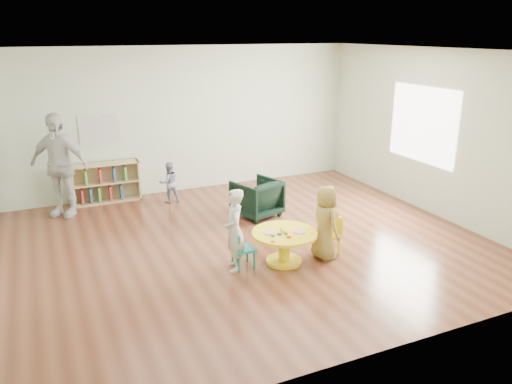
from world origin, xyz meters
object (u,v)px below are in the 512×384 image
toddler (169,182)px  adult_caretaker (59,165)px  activity_table (284,241)px  child_left (234,230)px  child_right (325,222)px  bookshelf (105,183)px  kid_chair_left (241,248)px  kid_chair_right (330,233)px  armchair (257,198)px

toddler → adult_caretaker: (-1.85, 0.10, 0.51)m
activity_table → child_left: size_ratio=0.80×
child_right → toddler: child_right is taller
bookshelf → child_left: bearing=-72.0°
activity_table → adult_caretaker: (-2.63, 3.23, 0.58)m
kid_chair_left → kid_chair_right: bearing=83.1°
armchair → toddler: bearing=-66.2°
kid_chair_right → activity_table: bearing=85.1°
child_left → toddler: 3.05m
child_left → adult_caretaker: bearing=-131.6°
bookshelf → toddler: bearing=-26.2°
child_left → child_right: 1.29m
toddler → activity_table: bearing=99.6°
child_right → toddler: bearing=21.6°
activity_table → bookshelf: size_ratio=0.75×
bookshelf → toddler: 1.19m
armchair → child_right: 1.93m
adult_caretaker → toddler: bearing=31.9°
activity_table → bookshelf: (-1.85, 3.66, 0.06)m
kid_chair_left → child_right: bearing=78.2°
armchair → child_left: child_left is taller
child_left → adult_caretaker: size_ratio=0.63×
child_left → toddler: (-0.09, 3.04, -0.18)m
armchair → child_left: size_ratio=0.63×
child_right → adult_caretaker: adult_caretaker is taller
kid_chair_left → child_right: child_right is taller
activity_table → toddler: (-0.79, 3.13, 0.07)m
kid_chair_right → child_right: (-0.15, -0.09, 0.22)m
activity_table → child_right: 0.63m
toddler → kid_chair_left: bearing=89.0°
kid_chair_left → child_left: size_ratio=0.46×
bookshelf → child_right: bearing=-57.0°
activity_table → bookshelf: bearing=116.9°
child_left → kid_chair_right: bearing=103.0°
child_left → child_right: size_ratio=1.06×
kid_chair_left → activity_table: bearing=77.7°
bookshelf → child_left: child_left is taller
bookshelf → adult_caretaker: size_ratio=0.67×
activity_table → child_left: bearing=172.4°
kid_chair_left → toddler: bearing=-178.8°
toddler → child_left: bearing=87.2°
activity_table → kid_chair_right: size_ratio=1.57×
child_right → adult_caretaker: size_ratio=0.59×
kid_chair_left → toddler: (-0.18, 3.03, 0.11)m
kid_chair_left → armchair: armchair is taller
kid_chair_left → child_right: size_ratio=0.49×
activity_table → toddler: size_ratio=1.17×
activity_table → kid_chair_left: kid_chair_left is taller
kid_chair_left → child_left: bearing=-83.6°
kid_chair_left → child_right: (1.19, -0.20, 0.25)m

